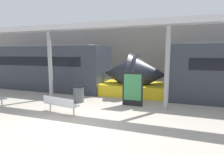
{
  "coord_description": "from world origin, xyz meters",
  "views": [
    {
      "loc": [
        3.28,
        -5.53,
        2.61
      ],
      "look_at": [
        0.44,
        3.0,
        1.4
      ],
      "focal_mm": 28.0,
      "sensor_mm": 36.0,
      "label": 1
    }
  ],
  "objects_px": {
    "support_column_near": "(50,66)",
    "support_column_far": "(167,69)",
    "trash_bin": "(78,94)",
    "train_right": "(35,68)",
    "bench_near": "(60,103)",
    "poster_board": "(133,89)"
  },
  "relations": [
    {
      "from": "bench_near",
      "to": "trash_bin",
      "type": "relative_size",
      "value": 1.97
    },
    {
      "from": "support_column_near",
      "to": "support_column_far",
      "type": "relative_size",
      "value": 1.0
    },
    {
      "from": "trash_bin",
      "to": "support_column_near",
      "type": "distance_m",
      "value": 2.38
    },
    {
      "from": "train_right",
      "to": "support_column_far",
      "type": "relative_size",
      "value": 4.14
    },
    {
      "from": "support_column_far",
      "to": "poster_board",
      "type": "bearing_deg",
      "value": 175.99
    },
    {
      "from": "trash_bin",
      "to": "poster_board",
      "type": "relative_size",
      "value": 0.52
    },
    {
      "from": "trash_bin",
      "to": "poster_board",
      "type": "distance_m",
      "value": 2.94
    },
    {
      "from": "train_right",
      "to": "support_column_far",
      "type": "xyz_separation_m",
      "value": [
        9.89,
        -2.67,
        0.41
      ]
    },
    {
      "from": "train_right",
      "to": "support_column_far",
      "type": "height_order",
      "value": "support_column_far"
    },
    {
      "from": "poster_board",
      "to": "support_column_near",
      "type": "distance_m",
      "value": 4.88
    },
    {
      "from": "bench_near",
      "to": "support_column_far",
      "type": "distance_m",
      "value": 5.02
    },
    {
      "from": "train_right",
      "to": "poster_board",
      "type": "distance_m",
      "value": 8.7
    },
    {
      "from": "train_right",
      "to": "poster_board",
      "type": "height_order",
      "value": "train_right"
    },
    {
      "from": "support_column_near",
      "to": "support_column_far",
      "type": "height_order",
      "value": "same"
    },
    {
      "from": "trash_bin",
      "to": "support_column_near",
      "type": "relative_size",
      "value": 0.23
    },
    {
      "from": "poster_board",
      "to": "support_column_near",
      "type": "bearing_deg",
      "value": -178.65
    },
    {
      "from": "train_right",
      "to": "bench_near",
      "type": "height_order",
      "value": "train_right"
    },
    {
      "from": "bench_near",
      "to": "poster_board",
      "type": "bearing_deg",
      "value": 48.11
    },
    {
      "from": "bench_near",
      "to": "support_column_far",
      "type": "height_order",
      "value": "support_column_far"
    },
    {
      "from": "train_right",
      "to": "support_column_near",
      "type": "height_order",
      "value": "support_column_near"
    },
    {
      "from": "train_right",
      "to": "bench_near",
      "type": "bearing_deg",
      "value": -40.38
    },
    {
      "from": "train_right",
      "to": "bench_near",
      "type": "distance_m",
      "value": 7.37
    }
  ]
}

